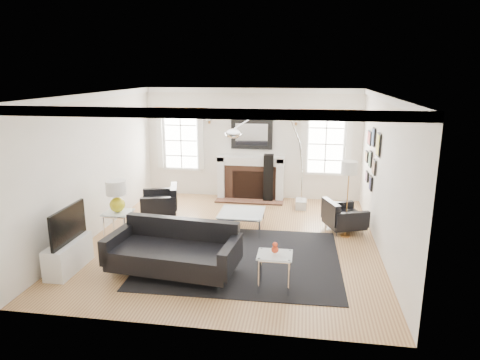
% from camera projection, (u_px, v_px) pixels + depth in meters
% --- Properties ---
extents(floor, '(6.00, 6.00, 0.00)m').
position_uv_depth(floor, '(232.00, 239.00, 8.38)').
color(floor, '#94603E').
rests_on(floor, ground).
extents(back_wall, '(5.50, 0.04, 2.80)m').
position_uv_depth(back_wall, '(252.00, 144.00, 10.90)').
color(back_wall, white).
rests_on(back_wall, floor).
extents(front_wall, '(5.50, 0.04, 2.80)m').
position_uv_depth(front_wall, '(190.00, 225.00, 5.16)').
color(front_wall, white).
rests_on(front_wall, floor).
extents(left_wall, '(0.04, 6.00, 2.80)m').
position_uv_depth(left_wall, '(95.00, 165.00, 8.43)').
color(left_wall, white).
rests_on(left_wall, floor).
extents(right_wall, '(0.04, 6.00, 2.80)m').
position_uv_depth(right_wall, '(384.00, 175.00, 7.63)').
color(right_wall, white).
rests_on(right_wall, floor).
extents(ceiling, '(5.50, 6.00, 0.02)m').
position_uv_depth(ceiling, '(232.00, 94.00, 7.68)').
color(ceiling, white).
rests_on(ceiling, back_wall).
extents(crown_molding, '(5.50, 6.00, 0.12)m').
position_uv_depth(crown_molding, '(232.00, 98.00, 7.70)').
color(crown_molding, white).
rests_on(crown_molding, back_wall).
extents(fireplace, '(1.70, 0.69, 1.11)m').
position_uv_depth(fireplace, '(251.00, 178.00, 10.91)').
color(fireplace, white).
rests_on(fireplace, floor).
extents(mantel_mirror, '(1.05, 0.07, 0.75)m').
position_uv_depth(mantel_mirror, '(252.00, 134.00, 10.80)').
color(mantel_mirror, black).
rests_on(mantel_mirror, back_wall).
extents(window_left, '(1.24, 0.15, 1.62)m').
position_uv_depth(window_left, '(181.00, 140.00, 11.11)').
color(window_left, white).
rests_on(window_left, back_wall).
extents(window_right, '(1.24, 0.15, 1.62)m').
position_uv_depth(window_right, '(326.00, 144.00, 10.57)').
color(window_right, white).
rests_on(window_right, back_wall).
extents(gallery_wall, '(0.04, 1.73, 1.29)m').
position_uv_depth(gallery_wall, '(372.00, 154.00, 8.84)').
color(gallery_wall, black).
rests_on(gallery_wall, right_wall).
extents(tv_unit, '(0.35, 1.00, 1.09)m').
position_uv_depth(tv_unit, '(69.00, 251.00, 7.03)').
color(tv_unit, white).
rests_on(tv_unit, floor).
extents(area_rug, '(3.46, 2.90, 0.01)m').
position_uv_depth(area_rug, '(241.00, 258.00, 7.53)').
color(area_rug, black).
rests_on(area_rug, floor).
extents(sofa, '(2.17, 1.17, 0.68)m').
position_uv_depth(sofa, '(175.00, 251.00, 6.92)').
color(sofa, black).
rests_on(sofa, floor).
extents(armchair_left, '(0.98, 1.04, 0.58)m').
position_uv_depth(armchair_left, '(162.00, 203.00, 9.64)').
color(armchair_left, black).
rests_on(armchair_left, floor).
extents(armchair_right, '(0.94, 1.00, 0.54)m').
position_uv_depth(armchair_right, '(342.00, 217.00, 8.75)').
color(armchair_right, black).
rests_on(armchair_right, floor).
extents(coffee_table, '(0.90, 0.90, 0.40)m').
position_uv_depth(coffee_table, '(242.00, 213.00, 8.77)').
color(coffee_table, silver).
rests_on(coffee_table, floor).
extents(side_table_left, '(0.50, 0.50, 0.56)m').
position_uv_depth(side_table_left, '(118.00, 217.00, 8.31)').
color(side_table_left, silver).
rests_on(side_table_left, floor).
extents(nesting_table, '(0.52, 0.44, 0.57)m').
position_uv_depth(nesting_table, '(275.00, 262.00, 6.36)').
color(nesting_table, silver).
rests_on(nesting_table, floor).
extents(gourd_lamp, '(0.39, 0.39, 0.63)m').
position_uv_depth(gourd_lamp, '(117.00, 194.00, 8.19)').
color(gourd_lamp, gold).
rests_on(gourd_lamp, side_table_left).
extents(orange_vase, '(0.11, 0.11, 0.17)m').
position_uv_depth(orange_vase, '(275.00, 248.00, 6.31)').
color(orange_vase, red).
rests_on(orange_vase, nesting_table).
extents(arc_floor_lamp, '(1.74, 1.61, 2.46)m').
position_uv_depth(arc_floor_lamp, '(270.00, 158.00, 9.48)').
color(arc_floor_lamp, silver).
rests_on(arc_floor_lamp, floor).
extents(stick_floor_lamp, '(0.31, 0.31, 1.53)m').
position_uv_depth(stick_floor_lamp, '(349.00, 172.00, 8.21)').
color(stick_floor_lamp, '#BC8141').
rests_on(stick_floor_lamp, floor).
extents(speaker_tower, '(0.25, 0.25, 1.20)m').
position_uv_depth(speaker_tower, '(268.00, 178.00, 10.70)').
color(speaker_tower, black).
rests_on(speaker_tower, floor).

